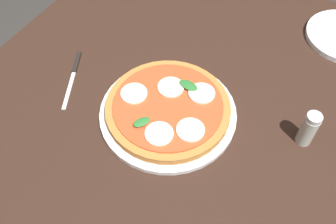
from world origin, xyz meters
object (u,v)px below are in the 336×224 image
object	(u,v)px
knife	(74,72)
pepper_shaker	(309,129)
serving_tray	(168,113)
dining_table	(143,153)
pizza	(168,108)

from	to	relation	value
knife	pepper_shaker	world-z (taller)	pepper_shaker
knife	serving_tray	bearing A→B (deg)	90.45
dining_table	pepper_shaker	distance (m)	0.38
dining_table	pepper_shaker	world-z (taller)	pepper_shaker
pizza	knife	bearing A→B (deg)	-89.12
pepper_shaker	serving_tray	bearing A→B (deg)	-73.89
serving_tray	pepper_shaker	xyz separation A→B (m)	(-0.08, 0.29, 0.04)
dining_table	pepper_shaker	xyz separation A→B (m)	(-0.15, 0.32, 0.14)
pizza	pepper_shaker	bearing A→B (deg)	105.70
serving_tray	knife	distance (m)	0.27
dining_table	knife	distance (m)	0.26
dining_table	knife	xyz separation A→B (m)	(-0.07, -0.24, 0.10)
dining_table	knife	bearing A→B (deg)	-106.06
dining_table	serving_tray	xyz separation A→B (m)	(-0.07, 0.03, 0.10)
serving_tray	pepper_shaker	world-z (taller)	pepper_shaker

